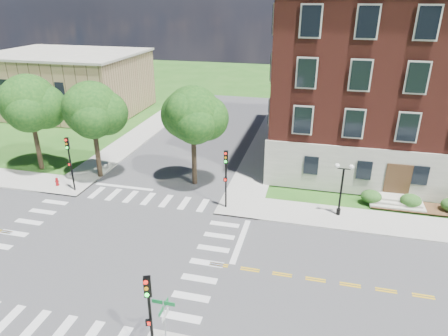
% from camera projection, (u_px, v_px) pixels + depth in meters
% --- Properties ---
extents(ground, '(160.00, 160.00, 0.00)m').
position_uv_depth(ground, '(105.00, 247.00, 27.01)').
color(ground, '#215417').
rests_on(ground, ground).
extents(road_ew, '(90.00, 12.00, 0.01)m').
position_uv_depth(road_ew, '(105.00, 247.00, 27.01)').
color(road_ew, '#3D3D3F').
rests_on(road_ew, ground).
extents(road_ns, '(12.00, 90.00, 0.01)m').
position_uv_depth(road_ns, '(105.00, 247.00, 27.01)').
color(road_ns, '#3D3D3F').
rests_on(road_ns, ground).
extents(sidewalk_ne, '(34.00, 34.00, 0.12)m').
position_uv_depth(sidewalk_ne, '(336.00, 177.00, 37.29)').
color(sidewalk_ne, '#9E9B93').
rests_on(sidewalk_ne, ground).
extents(sidewalk_nw, '(34.00, 34.00, 0.12)m').
position_uv_depth(sidewalk_nw, '(49.00, 149.00, 44.06)').
color(sidewalk_nw, '#9E9B93').
rests_on(sidewalk_nw, ground).
extents(crosswalk_east, '(2.20, 10.20, 0.02)m').
position_uv_depth(crosswalk_east, '(207.00, 263.00, 25.43)').
color(crosswalk_east, silver).
rests_on(crosswalk_east, ground).
extents(stop_bar_east, '(0.40, 5.50, 0.00)m').
position_uv_depth(stop_bar_east, '(241.00, 241.00, 27.75)').
color(stop_bar_east, silver).
rests_on(stop_bar_east, ground).
extents(main_building, '(30.60, 22.40, 16.50)m').
position_uv_depth(main_building, '(439.00, 79.00, 37.99)').
color(main_building, '#9E9C8B').
rests_on(main_building, ground).
extents(secondary_building, '(20.40, 15.40, 8.30)m').
position_uv_depth(secondary_building, '(68.00, 82.00, 56.86)').
color(secondary_building, '#9D7D56').
rests_on(secondary_building, ground).
extents(tree_b, '(5.19, 5.19, 9.14)m').
position_uv_depth(tree_b, '(29.00, 103.00, 36.42)').
color(tree_b, black).
rests_on(tree_b, ground).
extents(tree_c, '(4.90, 4.90, 8.86)m').
position_uv_depth(tree_c, '(92.00, 109.00, 34.85)').
color(tree_c, black).
rests_on(tree_c, ground).
extents(tree_d, '(4.78, 4.78, 8.82)m').
position_uv_depth(tree_d, '(193.00, 114.00, 33.42)').
color(tree_d, black).
rests_on(tree_d, ground).
extents(traffic_signal_se, '(0.38, 0.45, 4.80)m').
position_uv_depth(traffic_signal_se, '(150.00, 310.00, 17.27)').
color(traffic_signal_se, black).
rests_on(traffic_signal_se, ground).
extents(traffic_signal_ne, '(0.36, 0.42, 4.80)m').
position_uv_depth(traffic_signal_ne, '(226.00, 172.00, 30.70)').
color(traffic_signal_ne, black).
rests_on(traffic_signal_ne, ground).
extents(traffic_signal_nw, '(0.38, 0.45, 4.80)m').
position_uv_depth(traffic_signal_nw, '(69.00, 157.00, 33.48)').
color(traffic_signal_nw, black).
rests_on(traffic_signal_nw, ground).
extents(twin_lamp_west, '(1.36, 0.36, 4.23)m').
position_uv_depth(twin_lamp_west, '(342.00, 187.00, 29.87)').
color(twin_lamp_west, black).
rests_on(twin_lamp_west, ground).
extents(street_sign_pole, '(1.10, 1.10, 3.10)m').
position_uv_depth(street_sign_pole, '(165.00, 317.00, 18.07)').
color(street_sign_pole, gray).
rests_on(street_sign_pole, ground).
extents(fire_hydrant, '(0.35, 0.35, 0.75)m').
position_uv_depth(fire_hydrant, '(57.00, 182.00, 35.41)').
color(fire_hydrant, maroon).
rests_on(fire_hydrant, ground).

